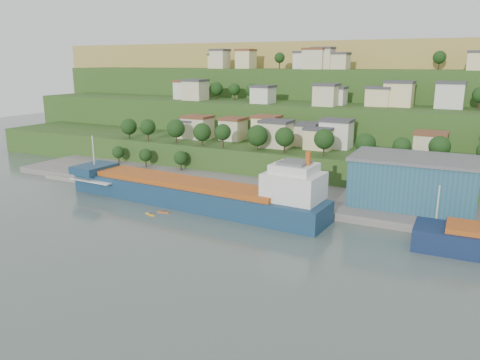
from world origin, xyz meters
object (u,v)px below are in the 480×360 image
Objects in this scene: cargo_ship_near at (198,195)px; caravan at (124,174)px; warehouse at (413,181)px; kayak_orange at (163,212)px.

cargo_ship_near is 14.36× the size of caravan.
warehouse is 65.09m from kayak_orange.
cargo_ship_near is 37.92m from caravan.
warehouse is at bearing 15.84° from kayak_orange.
kayak_orange is at bearing -115.06° from cargo_ship_near.
kayak_orange is (-4.98, -9.17, -2.96)m from cargo_ship_near.
warehouse is at bearing 25.24° from cargo_ship_near.
caravan is 37.48m from kayak_orange.
caravan is 1.70× the size of kayak_orange.
warehouse is (52.18, 20.86, 5.24)m from cargo_ship_near.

